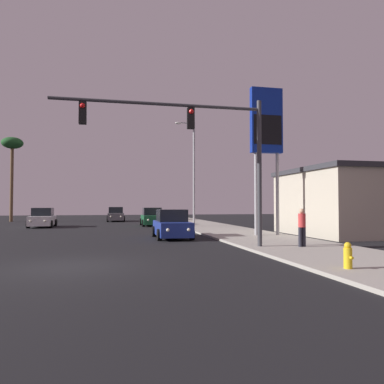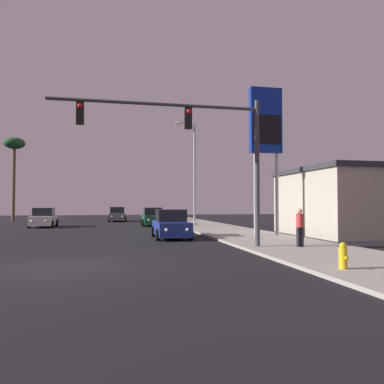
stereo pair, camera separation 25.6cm
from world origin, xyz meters
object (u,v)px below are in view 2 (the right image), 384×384
(street_lamp, at_px, (193,168))
(pedestrian_on_sidewalk, at_px, (300,226))
(car_green, at_px, (153,218))
(traffic_light_mast, at_px, (198,139))
(car_white, at_px, (44,218))
(fire_hydrant, at_px, (343,256))
(car_grey, at_px, (117,215))
(car_blue, at_px, (171,225))
(gas_station_sign, at_px, (266,129))
(palm_tree_far, at_px, (14,148))

(street_lamp, distance_m, pedestrian_on_sidewalk, 16.74)
(car_green, height_order, traffic_light_mast, traffic_light_mast)
(car_white, height_order, fire_hydrant, car_white)
(traffic_light_mast, bearing_deg, car_green, 90.18)
(car_green, bearing_deg, street_lamp, 131.86)
(car_green, xyz_separation_m, traffic_light_mast, (0.06, -19.11, 4.05))
(car_grey, relative_size, car_green, 1.00)
(car_grey, distance_m, street_lamp, 15.53)
(car_blue, distance_m, fire_hydrant, 12.41)
(gas_station_sign, xyz_separation_m, fire_hydrant, (-2.58, -11.65, -6.13))
(palm_tree_far, bearing_deg, car_grey, -7.92)
(car_white, distance_m, gas_station_sign, 20.98)
(car_blue, xyz_separation_m, palm_tree_far, (-14.73, 24.77, 7.72))
(car_green, height_order, gas_station_sign, gas_station_sign)
(car_grey, bearing_deg, fire_hydrant, 100.66)
(car_green, bearing_deg, traffic_light_mast, 90.60)
(car_blue, distance_m, pedestrian_on_sidewalk, 8.09)
(car_blue, xyz_separation_m, pedestrian_on_sidewalk, (4.73, -6.56, 0.27))
(pedestrian_on_sidewalk, bearing_deg, palm_tree_far, 121.84)
(car_green, height_order, car_white, same)
(car_blue, height_order, palm_tree_far, palm_tree_far)
(gas_station_sign, relative_size, pedestrian_on_sidewalk, 5.39)
(fire_hydrant, xyz_separation_m, pedestrian_on_sidewalk, (1.51, 5.42, 0.55))
(car_grey, xyz_separation_m, pedestrian_on_sidewalk, (7.69, -29.69, 0.27))
(traffic_light_mast, bearing_deg, palm_tree_far, 116.00)
(fire_hydrant, bearing_deg, palm_tree_far, 116.03)
(car_green, relative_size, gas_station_sign, 0.48)
(car_green, bearing_deg, car_white, 1.16)
(car_grey, height_order, car_white, same)
(car_grey, relative_size, street_lamp, 0.48)
(car_green, height_order, pedestrian_on_sidewalk, pedestrian_on_sidewalk)
(car_green, relative_size, fire_hydrant, 5.68)
(traffic_light_mast, bearing_deg, gas_station_sign, 45.86)
(car_grey, height_order, car_green, same)
(car_grey, bearing_deg, street_lamp, 115.55)
(car_green, height_order, street_lamp, street_lamp)
(car_grey, bearing_deg, car_green, 108.29)
(gas_station_sign, height_order, pedestrian_on_sidewalk, gas_station_sign)
(palm_tree_far, bearing_deg, fire_hydrant, -63.97)
(fire_hydrant, height_order, pedestrian_on_sidewalk, pedestrian_on_sidewalk)
(fire_hydrant, bearing_deg, car_white, 116.68)
(fire_hydrant, bearing_deg, pedestrian_on_sidewalk, 74.45)
(car_blue, height_order, gas_station_sign, gas_station_sign)
(pedestrian_on_sidewalk, height_order, palm_tree_far, palm_tree_far)
(palm_tree_far, bearing_deg, gas_station_sign, -50.73)
(car_blue, xyz_separation_m, gas_station_sign, (5.80, -0.33, 5.86))
(car_grey, xyz_separation_m, gas_station_sign, (8.76, -23.46, 5.86))
(car_grey, xyz_separation_m, car_blue, (2.96, -23.13, 0.00))
(street_lamp, bearing_deg, car_white, 165.07)
(car_blue, distance_m, traffic_light_mast, 7.26)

